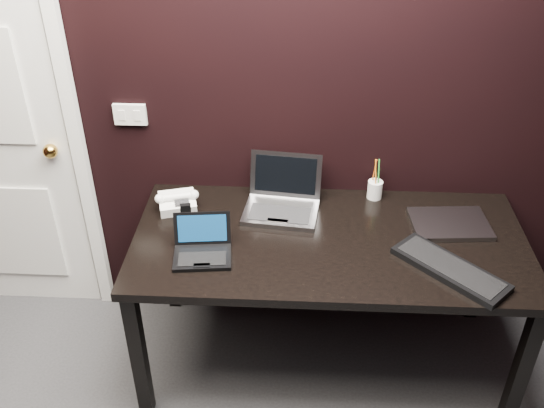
# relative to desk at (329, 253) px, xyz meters

# --- Properties ---
(wall_back) EXTENTS (4.00, 0.00, 4.00)m
(wall_back) POSITION_rel_desk_xyz_m (-0.30, 0.40, 0.64)
(wall_back) COLOR black
(wall_back) RESTS_ON ground
(wall_switch) EXTENTS (0.15, 0.02, 0.10)m
(wall_switch) POSITION_rel_desk_xyz_m (-0.92, 0.39, 0.46)
(wall_switch) COLOR silver
(wall_switch) RESTS_ON wall_back
(desk) EXTENTS (1.70, 0.80, 0.74)m
(desk) POSITION_rel_desk_xyz_m (0.00, 0.00, 0.00)
(desk) COLOR black
(desk) RESTS_ON ground
(netbook) EXTENTS (0.26, 0.24, 0.15)m
(netbook) POSITION_rel_desk_xyz_m (-0.53, -0.14, 0.11)
(netbook) COLOR black
(netbook) RESTS_ON desk
(silver_laptop) EXTENTS (0.36, 0.33, 0.23)m
(silver_laptop) POSITION_rel_desk_xyz_m (-0.22, 0.21, 0.12)
(silver_laptop) COLOR gray
(silver_laptop) RESTS_ON desk
(ext_keyboard) EXTENTS (0.45, 0.45, 0.03)m
(ext_keyboard) POSITION_rel_desk_xyz_m (0.47, -0.19, 0.09)
(ext_keyboard) COLOR black
(ext_keyboard) RESTS_ON desk
(closed_laptop) EXTENTS (0.35, 0.27, 0.02)m
(closed_laptop) POSITION_rel_desk_xyz_m (0.53, 0.12, 0.09)
(closed_laptop) COLOR gray
(closed_laptop) RESTS_ON desk
(desk_phone) EXTENTS (0.21, 0.19, 0.10)m
(desk_phone) POSITION_rel_desk_xyz_m (-0.70, 0.20, 0.11)
(desk_phone) COLOR white
(desk_phone) RESTS_ON desk
(mobile_phone) EXTENTS (0.06, 0.06, 0.10)m
(mobile_phone) POSITION_rel_desk_xyz_m (-0.64, 0.08, 0.11)
(mobile_phone) COLOR black
(mobile_phone) RESTS_ON desk
(pen_cup) EXTENTS (0.07, 0.07, 0.21)m
(pen_cup) POSITION_rel_desk_xyz_m (0.22, 0.34, 0.13)
(pen_cup) COLOR silver
(pen_cup) RESTS_ON desk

